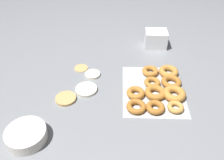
{
  "coord_description": "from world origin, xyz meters",
  "views": [
    {
      "loc": [
        -1.01,
        -0.13,
        0.85
      ],
      "look_at": [
        -0.03,
        -0.09,
        0.04
      ],
      "focal_mm": 38.0,
      "sensor_mm": 36.0,
      "label": 1
    }
  ],
  "objects_px": {
    "pancake_3": "(93,74)",
    "batter_bowl": "(26,135)",
    "pancake_2": "(86,89)",
    "container_stack": "(156,39)",
    "pancake_1": "(81,68)",
    "donut_tray": "(158,89)",
    "pancake_0": "(66,99)"
  },
  "relations": [
    {
      "from": "pancake_2",
      "to": "donut_tray",
      "type": "relative_size",
      "value": 0.29
    },
    {
      "from": "donut_tray",
      "to": "pancake_0",
      "type": "bearing_deg",
      "value": 99.36
    },
    {
      "from": "pancake_1",
      "to": "batter_bowl",
      "type": "height_order",
      "value": "batter_bowl"
    },
    {
      "from": "pancake_2",
      "to": "pancake_3",
      "type": "bearing_deg",
      "value": -9.01
    },
    {
      "from": "pancake_1",
      "to": "donut_tray",
      "type": "xyz_separation_m",
      "value": [
        -0.19,
        -0.44,
        0.01
      ]
    },
    {
      "from": "pancake_2",
      "to": "pancake_3",
      "type": "height_order",
      "value": "pancake_2"
    },
    {
      "from": "batter_bowl",
      "to": "pancake_1",
      "type": "bearing_deg",
      "value": -17.4
    },
    {
      "from": "pancake_3",
      "to": "container_stack",
      "type": "relative_size",
      "value": 0.62
    },
    {
      "from": "pancake_3",
      "to": "batter_bowl",
      "type": "xyz_separation_m",
      "value": [
        -0.46,
        0.24,
        0.02
      ]
    },
    {
      "from": "container_stack",
      "to": "pancake_0",
      "type": "bearing_deg",
      "value": 136.54
    },
    {
      "from": "pancake_0",
      "to": "batter_bowl",
      "type": "bearing_deg",
      "value": 154.18
    },
    {
      "from": "pancake_2",
      "to": "pancake_1",
      "type": "bearing_deg",
      "value": 15.46
    },
    {
      "from": "pancake_3",
      "to": "batter_bowl",
      "type": "distance_m",
      "value": 0.51
    },
    {
      "from": "pancake_0",
      "to": "pancake_3",
      "type": "distance_m",
      "value": 0.24
    },
    {
      "from": "pancake_0",
      "to": "container_stack",
      "type": "bearing_deg",
      "value": -43.46
    },
    {
      "from": "pancake_1",
      "to": "donut_tray",
      "type": "distance_m",
      "value": 0.48
    },
    {
      "from": "pancake_3",
      "to": "batter_bowl",
      "type": "height_order",
      "value": "batter_bowl"
    },
    {
      "from": "pancake_3",
      "to": "donut_tray",
      "type": "height_order",
      "value": "donut_tray"
    },
    {
      "from": "pancake_1",
      "to": "container_stack",
      "type": "bearing_deg",
      "value": -60.03
    },
    {
      "from": "batter_bowl",
      "to": "container_stack",
      "type": "distance_m",
      "value": 1.01
    },
    {
      "from": "batter_bowl",
      "to": "container_stack",
      "type": "relative_size",
      "value": 1.24
    },
    {
      "from": "donut_tray",
      "to": "batter_bowl",
      "type": "relative_size",
      "value": 2.32
    },
    {
      "from": "container_stack",
      "to": "donut_tray",
      "type": "bearing_deg",
      "value": 175.75
    },
    {
      "from": "pancake_0",
      "to": "pancake_1",
      "type": "xyz_separation_m",
      "value": [
        0.27,
        -0.04,
        -0.0
      ]
    },
    {
      "from": "container_stack",
      "to": "pancake_2",
      "type": "bearing_deg",
      "value": 138.3
    },
    {
      "from": "pancake_3",
      "to": "pancake_1",
      "type": "bearing_deg",
      "value": 50.25
    },
    {
      "from": "batter_bowl",
      "to": "donut_tray",
      "type": "bearing_deg",
      "value": -61.27
    },
    {
      "from": "pancake_1",
      "to": "donut_tray",
      "type": "relative_size",
      "value": 0.2
    },
    {
      "from": "pancake_0",
      "to": "container_stack",
      "type": "xyz_separation_m",
      "value": [
        0.54,
        -0.51,
        0.05
      ]
    },
    {
      "from": "pancake_0",
      "to": "pancake_2",
      "type": "distance_m",
      "value": 0.12
    },
    {
      "from": "pancake_1",
      "to": "container_stack",
      "type": "distance_m",
      "value": 0.54
    },
    {
      "from": "pancake_1",
      "to": "batter_bowl",
      "type": "bearing_deg",
      "value": 162.6
    }
  ]
}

